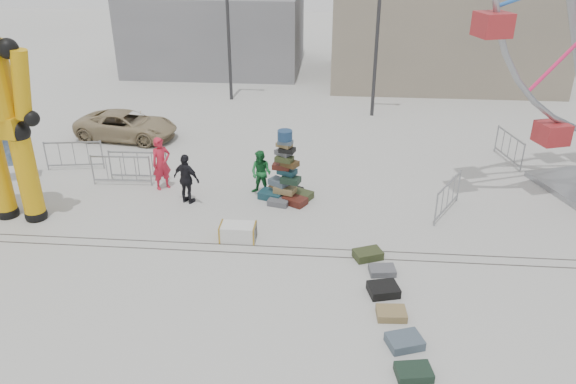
# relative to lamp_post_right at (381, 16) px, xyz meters

# --- Properties ---
(ground) EXTENTS (90.00, 90.00, 0.00)m
(ground) POSITION_rel_lamp_post_right_xyz_m (-3.09, -13.00, -4.48)
(ground) COLOR #9E9E99
(ground) RESTS_ON ground
(track_line_near) EXTENTS (40.00, 0.04, 0.01)m
(track_line_near) POSITION_rel_lamp_post_right_xyz_m (-3.09, -12.40, -4.48)
(track_line_near) COLOR #47443F
(track_line_near) RESTS_ON ground
(track_line_far) EXTENTS (40.00, 0.04, 0.01)m
(track_line_far) POSITION_rel_lamp_post_right_xyz_m (-3.09, -12.00, -4.48)
(track_line_far) COLOR #47443F
(track_line_far) RESTS_ON ground
(building_right) EXTENTS (12.00, 8.00, 5.00)m
(building_right) POSITION_rel_lamp_post_right_xyz_m (3.91, 7.00, -1.98)
(building_right) COLOR gray
(building_right) RESTS_ON ground
(building_left) EXTENTS (10.00, 8.00, 4.40)m
(building_left) POSITION_rel_lamp_post_right_xyz_m (-9.09, 9.00, -2.28)
(building_left) COLOR gray
(building_left) RESTS_ON ground
(lamp_post_right) EXTENTS (1.41, 0.25, 8.00)m
(lamp_post_right) POSITION_rel_lamp_post_right_xyz_m (0.00, 0.00, 0.00)
(lamp_post_right) COLOR #2D2D30
(lamp_post_right) RESTS_ON ground
(lamp_post_left) EXTENTS (1.41, 0.25, 8.00)m
(lamp_post_left) POSITION_rel_lamp_post_right_xyz_m (-7.00, 2.00, 0.00)
(lamp_post_left) COLOR #2D2D30
(lamp_post_left) RESTS_ON ground
(suitcase_tower) EXTENTS (1.87, 1.54, 2.39)m
(suitcase_tower) POSITION_rel_lamp_post_right_xyz_m (-3.35, -8.99, -3.81)
(suitcase_tower) COLOR #1A424E
(suitcase_tower) RESTS_ON ground
(steamer_trunk) EXTENTS (1.02, 0.59, 0.48)m
(steamer_trunk) POSITION_rel_lamp_post_right_xyz_m (-4.47, -11.69, -4.24)
(steamer_trunk) COLOR silver
(steamer_trunk) RESTS_ON ground
(row_case_0) EXTENTS (0.88, 0.75, 0.23)m
(row_case_0) POSITION_rel_lamp_post_right_xyz_m (-0.80, -12.36, -4.37)
(row_case_0) COLOR #353E1F
(row_case_0) RESTS_ON ground
(row_case_1) EXTENTS (0.73, 0.56, 0.17)m
(row_case_1) POSITION_rel_lamp_post_right_xyz_m (-0.46, -13.06, -4.40)
(row_case_1) COLOR #5B5D63
(row_case_1) RESTS_ON ground
(row_case_2) EXTENTS (0.85, 0.76, 0.23)m
(row_case_2) POSITION_rel_lamp_post_right_xyz_m (-0.49, -13.95, -4.37)
(row_case_2) COLOR black
(row_case_2) RESTS_ON ground
(row_case_3) EXTENTS (0.71, 0.56, 0.19)m
(row_case_3) POSITION_rel_lamp_post_right_xyz_m (-0.37, -14.83, -4.39)
(row_case_3) COLOR olive
(row_case_3) RESTS_ON ground
(row_case_4) EXTENTS (0.89, 0.79, 0.22)m
(row_case_4) POSITION_rel_lamp_post_right_xyz_m (-0.16, -15.79, -4.37)
(row_case_4) COLOR #495A68
(row_case_4) RESTS_ON ground
(row_case_5) EXTENTS (0.80, 0.62, 0.19)m
(row_case_5) POSITION_rel_lamp_post_right_xyz_m (-0.07, -16.69, -4.38)
(row_case_5) COLOR #1A2F22
(row_case_5) RESTS_ON ground
(barricade_dummy_a) EXTENTS (1.99, 0.42, 1.10)m
(barricade_dummy_a) POSITION_rel_lamp_post_right_xyz_m (-11.22, -7.25, -3.93)
(barricade_dummy_a) COLOR gray
(barricade_dummy_a) RESTS_ON ground
(barricade_dummy_b) EXTENTS (2.00, 0.17, 1.10)m
(barricade_dummy_b) POSITION_rel_lamp_post_right_xyz_m (-9.04, -8.41, -3.93)
(barricade_dummy_b) COLOR gray
(barricade_dummy_b) RESTS_ON ground
(barricade_dummy_c) EXTENTS (2.00, 0.15, 1.10)m
(barricade_dummy_c) POSITION_rel_lamp_post_right_xyz_m (-8.58, -7.98, -3.93)
(barricade_dummy_c) COLOR gray
(barricade_dummy_c) RESTS_ON ground
(barricade_wheel_front) EXTENTS (1.07, 1.79, 1.10)m
(barricade_wheel_front) POSITION_rel_lamp_post_right_xyz_m (1.75, -9.55, -3.93)
(barricade_wheel_front) COLOR gray
(barricade_wheel_front) RESTS_ON ground
(barricade_wheel_back) EXTENTS (0.54, 1.97, 1.10)m
(barricade_wheel_back) POSITION_rel_lamp_post_right_xyz_m (4.74, -5.14, -3.93)
(barricade_wheel_back) COLOR gray
(barricade_wheel_back) RESTS_ON ground
(pedestrian_red) EXTENTS (0.79, 0.77, 1.82)m
(pedestrian_red) POSITION_rel_lamp_post_right_xyz_m (-7.56, -8.53, -3.57)
(pedestrian_red) COLOR red
(pedestrian_red) RESTS_ON ground
(pedestrian_green) EXTENTS (0.90, 0.81, 1.53)m
(pedestrian_green) POSITION_rel_lamp_post_right_xyz_m (-4.18, -8.69, -3.72)
(pedestrian_green) COLOR #18632C
(pedestrian_green) RESTS_ON ground
(pedestrian_black) EXTENTS (1.06, 0.76, 1.66)m
(pedestrian_black) POSITION_rel_lamp_post_right_xyz_m (-6.46, -9.51, -3.65)
(pedestrian_black) COLOR black
(pedestrian_black) RESTS_ON ground
(parked_suv) EXTENTS (4.35, 2.43, 1.15)m
(parked_suv) POSITION_rel_lamp_post_right_xyz_m (-10.42, -3.96, -3.91)
(parked_suv) COLOR #998663
(parked_suv) RESTS_ON ground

